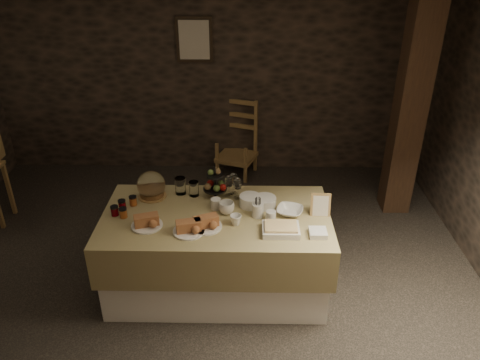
{
  "coord_description": "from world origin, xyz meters",
  "views": [
    {
      "loc": [
        0.51,
        -3.38,
        2.95
      ],
      "look_at": [
        0.45,
        0.2,
        1.02
      ],
      "focal_mm": 35.0,
      "sensor_mm": 36.0,
      "label": 1
    }
  ],
  "objects_px": {
    "buffet_table": "(217,246)",
    "timber_column": "(411,103)",
    "chair": "(237,142)",
    "fruit_stand": "(215,185)"
  },
  "relations": [
    {
      "from": "buffet_table",
      "to": "timber_column",
      "type": "relative_size",
      "value": 0.76
    },
    {
      "from": "chair",
      "to": "fruit_stand",
      "type": "relative_size",
      "value": 2.52
    },
    {
      "from": "chair",
      "to": "timber_column",
      "type": "bearing_deg",
      "value": -4.83
    },
    {
      "from": "timber_column",
      "to": "fruit_stand",
      "type": "xyz_separation_m",
      "value": [
        -2.04,
        -1.14,
        -0.4
      ]
    },
    {
      "from": "buffet_table",
      "to": "timber_column",
      "type": "bearing_deg",
      "value": 35.62
    },
    {
      "from": "buffet_table",
      "to": "fruit_stand",
      "type": "distance_m",
      "value": 0.55
    },
    {
      "from": "buffet_table",
      "to": "chair",
      "type": "bearing_deg",
      "value": 87.07
    },
    {
      "from": "chair",
      "to": "timber_column",
      "type": "height_order",
      "value": "timber_column"
    },
    {
      "from": "timber_column",
      "to": "fruit_stand",
      "type": "relative_size",
      "value": 8.41
    },
    {
      "from": "chair",
      "to": "timber_column",
      "type": "xyz_separation_m",
      "value": [
        1.9,
        -0.89,
        0.86
      ]
    }
  ]
}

